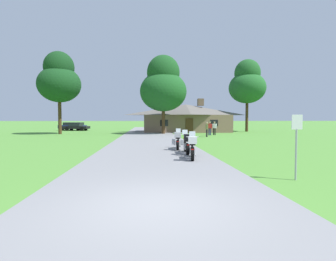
% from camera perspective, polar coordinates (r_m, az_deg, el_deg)
% --- Properties ---
extents(ground_plane, '(500.00, 500.00, 0.00)m').
position_cam_1_polar(ground_plane, '(25.96, -3.98, -1.93)').
color(ground_plane, '#4C8433').
extents(asphalt_driveway, '(6.40, 80.00, 0.06)m').
position_cam_1_polar(asphalt_driveway, '(23.96, -3.93, -2.23)').
color(asphalt_driveway, slate).
rests_on(asphalt_driveway, ground).
extents(motorcycle_white_nearest_to_camera, '(0.79, 2.07, 1.30)m').
position_cam_1_polar(motorcycle_white_nearest_to_camera, '(12.90, 5.29, -3.66)').
color(motorcycle_white_nearest_to_camera, black).
rests_on(motorcycle_white_nearest_to_camera, asphalt_driveway).
extents(motorcycle_yellow_second_in_row, '(0.66, 2.08, 1.30)m').
position_cam_1_polar(motorcycle_yellow_second_in_row, '(14.93, 4.02, -2.82)').
color(motorcycle_yellow_second_in_row, black).
rests_on(motorcycle_yellow_second_in_row, asphalt_driveway).
extents(motorcycle_yellow_farthest_in_row, '(0.90, 2.08, 1.30)m').
position_cam_1_polar(motorcycle_yellow_farthest_in_row, '(16.95, 2.15, -2.21)').
color(motorcycle_yellow_farthest_in_row, black).
rests_on(motorcycle_yellow_farthest_in_row, asphalt_driveway).
extents(stone_lodge, '(13.67, 7.27, 5.17)m').
position_cam_1_polar(stone_lodge, '(41.33, 3.86, 2.76)').
color(stone_lodge, brown).
rests_on(stone_lodge, ground).
extents(bystander_white_shirt_near_lodge, '(0.53, 0.32, 1.69)m').
position_cam_1_polar(bystander_white_shirt_near_lodge, '(33.44, 9.97, 0.65)').
color(bystander_white_shirt_near_lodge, black).
rests_on(bystander_white_shirt_near_lodge, ground).
extents(bystander_red_shirt_beside_signpost, '(0.54, 0.29, 1.69)m').
position_cam_1_polar(bystander_red_shirt_beside_signpost, '(32.94, 8.99, 0.63)').
color(bystander_red_shirt_beside_signpost, navy).
rests_on(bystander_red_shirt_beside_signpost, ground).
extents(bystander_olive_shirt_by_tree, '(0.35, 0.51, 1.69)m').
position_cam_1_polar(bystander_olive_shirt_by_tree, '(29.77, 8.37, 0.44)').
color(bystander_olive_shirt_by_tree, black).
rests_on(bystander_olive_shirt_by_tree, ground).
extents(metal_signpost_roadside, '(0.36, 0.06, 2.14)m').
position_cam_1_polar(metal_signpost_roadside, '(9.54, 25.94, -1.65)').
color(metal_signpost_roadside, '#9EA0A5').
rests_on(metal_signpost_roadside, ground).
extents(tree_right_of_lodge, '(5.77, 5.77, 11.42)m').
position_cam_1_polar(tree_right_of_lodge, '(44.34, 16.70, 9.66)').
color(tree_right_of_lodge, '#422D19').
rests_on(tree_right_of_lodge, ground).
extents(tree_left_far, '(5.56, 5.56, 10.88)m').
position_cam_1_polar(tree_left_far, '(38.29, -22.39, 10.14)').
color(tree_left_far, '#422D19').
rests_on(tree_left_far, ground).
extents(tree_by_lodge_front, '(6.13, 6.13, 10.37)m').
position_cam_1_polar(tree_by_lodge_front, '(35.26, -1.02, 9.56)').
color(tree_by_lodge_front, '#422D19').
rests_on(tree_by_lodge_front, ground).
extents(parked_navy_suv_far_left, '(4.87, 2.71, 1.40)m').
position_cam_1_polar(parked_navy_suv_far_left, '(50.04, -19.81, 0.94)').
color(parked_navy_suv_far_left, navy).
rests_on(parked_navy_suv_far_left, ground).
extents(parked_black_sedan_far_left, '(4.45, 2.53, 1.20)m').
position_cam_1_polar(parked_black_sedan_far_left, '(48.08, -19.15, 0.73)').
color(parked_black_sedan_far_left, black).
rests_on(parked_black_sedan_far_left, ground).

